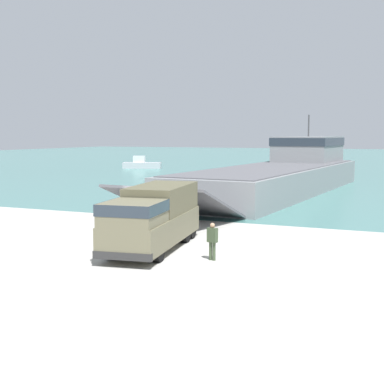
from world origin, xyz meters
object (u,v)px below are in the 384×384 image
object	(u,v)px
soldier_on_ramp	(212,239)
moored_boat_a	(142,164)
landing_craft	(283,171)
military_truck	(153,216)

from	to	relation	value
soldier_on_ramp	moored_boat_a	distance (m)	64.36
landing_craft	moored_boat_a	world-z (taller)	landing_craft
soldier_on_ramp	military_truck	bearing A→B (deg)	86.21
military_truck	soldier_on_ramp	size ratio (longest dim) A/B	4.99
moored_boat_a	soldier_on_ramp	bearing A→B (deg)	10.93
military_truck	soldier_on_ramp	distance (m)	3.65
landing_craft	military_truck	size ratio (longest dim) A/B	4.70
moored_boat_a	landing_craft	bearing A→B (deg)	29.24
military_truck	soldier_on_ramp	xyz separation A→B (m)	(3.44, -1.06, -0.62)
landing_craft	moored_boat_a	size ratio (longest dim) A/B	6.06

